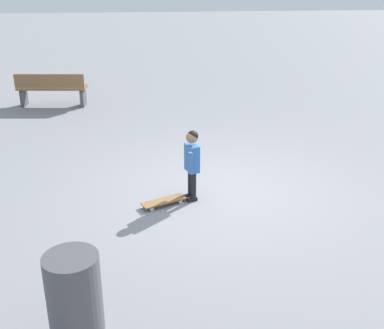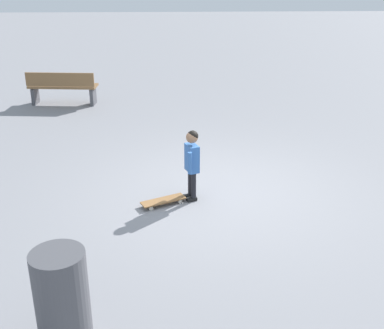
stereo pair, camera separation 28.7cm
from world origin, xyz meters
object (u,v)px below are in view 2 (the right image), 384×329
trash_bin (62,298)px  street_bench (62,87)px  child_person (192,158)px  skateboard (163,201)px

trash_bin → street_bench: bearing=-168.5°
child_person → trash_bin: size_ratio=1.12×
trash_bin → child_person: bearing=155.8°
skateboard → trash_bin: size_ratio=0.71×
skateboard → trash_bin: (2.68, -0.86, 0.41)m
street_bench → trash_bin: trash_bin is taller
child_person → trash_bin: child_person is taller
skateboard → street_bench: 5.77m
trash_bin → skateboard: bearing=162.2°
skateboard → trash_bin: bearing=-17.8°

